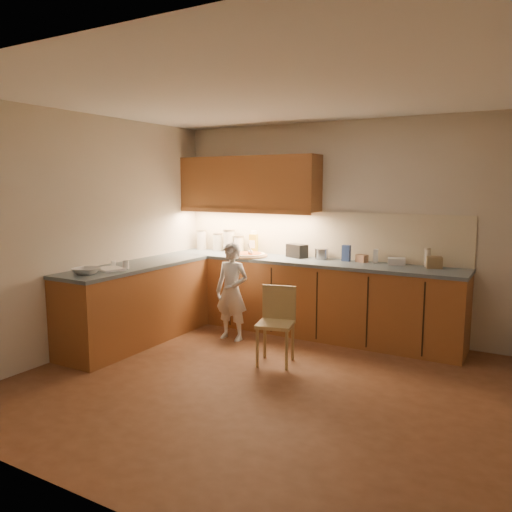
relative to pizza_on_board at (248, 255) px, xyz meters
name	(u,v)px	position (x,y,z in m)	size (l,w,h in m)	color
room	(267,203)	(1.14, -1.59, 0.73)	(4.54, 4.50, 2.62)	brown
l_counter	(249,299)	(0.22, -0.34, -0.48)	(3.77, 2.62, 0.92)	#96592B
backsplash	(316,234)	(0.76, 0.40, 0.27)	(3.75, 0.02, 0.58)	beige
upper_cabinets	(248,184)	(-0.14, 0.24, 0.91)	(1.95, 0.36, 0.73)	#96592B
pizza_on_board	(248,255)	(0.00, 0.00, 0.00)	(0.50, 0.50, 0.20)	#A27B51
child	(232,292)	(0.11, -0.56, -0.36)	(0.42, 0.28, 1.16)	silver
wooden_chair	(277,319)	(0.93, -0.98, -0.48)	(0.43, 0.43, 0.79)	tan
mixing_bowl	(86,271)	(-0.81, -1.91, 0.01)	(0.27, 0.27, 0.07)	white
canister_a	(202,240)	(-0.93, 0.28, 0.12)	(0.14, 0.14, 0.28)	silver
canister_b	(218,242)	(-0.66, 0.29, 0.10)	(0.14, 0.14, 0.25)	silver
canister_c	(229,240)	(-0.46, 0.27, 0.13)	(0.17, 0.17, 0.31)	beige
canister_d	(239,244)	(-0.31, 0.28, 0.09)	(0.14, 0.14, 0.23)	white
oil_jug	(254,243)	(-0.08, 0.27, 0.12)	(0.11, 0.09, 0.31)	gold
toaster	(297,251)	(0.58, 0.24, 0.06)	(0.30, 0.24, 0.17)	black
steel_pot	(321,254)	(0.90, 0.26, 0.04)	(0.17, 0.17, 0.13)	#AEADB2
blue_box	(346,253)	(1.22, 0.27, 0.07)	(0.10, 0.07, 0.19)	#2F488D
card_box_a	(362,258)	(1.41, 0.28, 0.02)	(0.13, 0.09, 0.09)	tan
white_bottle	(376,256)	(1.56, 0.33, 0.06)	(0.05, 0.05, 0.16)	white
flat_pack	(397,261)	(1.82, 0.29, 0.02)	(0.19, 0.14, 0.08)	silver
tall_jar	(427,257)	(2.16, 0.31, 0.08)	(0.07, 0.07, 0.21)	beige
card_box_b	(434,263)	(2.24, 0.25, 0.04)	(0.16, 0.13, 0.13)	#967C51
dough_cloth	(110,269)	(-0.79, -1.60, -0.01)	(0.30, 0.24, 0.02)	white
spice_jar_a	(113,264)	(-0.89, -1.45, 0.01)	(0.05, 0.05, 0.07)	white
spice_jar_b	(126,265)	(-0.70, -1.45, 0.02)	(0.07, 0.07, 0.09)	white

